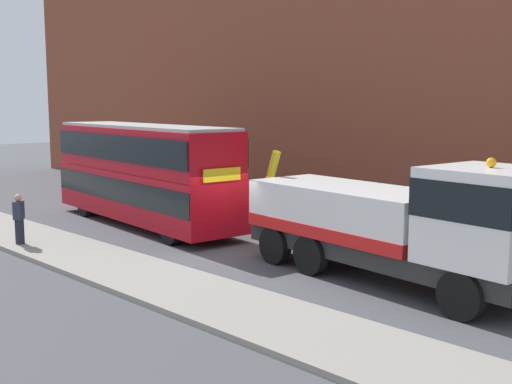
# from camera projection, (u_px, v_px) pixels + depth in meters

# --- Properties ---
(ground_plane) EXTENTS (120.00, 120.00, 0.00)m
(ground_plane) POSITION_uv_depth(u_px,v_px,m) (240.00, 252.00, 21.26)
(ground_plane) COLOR #4C4C51
(near_kerb) EXTENTS (60.00, 2.80, 0.15)m
(near_kerb) POSITION_uv_depth(u_px,v_px,m) (133.00, 273.00, 18.34)
(near_kerb) COLOR gray
(near_kerb) RESTS_ON ground_plane
(building_facade) EXTENTS (60.00, 1.50, 16.00)m
(building_facade) POSITION_uv_depth(u_px,v_px,m) (398.00, 26.00, 26.36)
(building_facade) COLOR brown
(building_facade) RESTS_ON ground_plane
(recovery_tow_truck) EXTENTS (10.24, 3.54, 3.67)m
(recovery_tow_truck) POSITION_uv_depth(u_px,v_px,m) (397.00, 221.00, 17.25)
(recovery_tow_truck) COLOR #2D2D2D
(recovery_tow_truck) RESTS_ON ground_plane
(double_decker_bus) EXTENTS (11.20, 3.66, 4.06)m
(double_decker_bus) POSITION_uv_depth(u_px,v_px,m) (143.00, 170.00, 25.73)
(double_decker_bus) COLOR #B70C19
(double_decker_bus) RESTS_ON ground_plane
(pedestrian_onlooker) EXTENTS (0.46, 0.47, 1.71)m
(pedestrian_onlooker) POSITION_uv_depth(u_px,v_px,m) (19.00, 220.00, 21.72)
(pedestrian_onlooker) COLOR #232333
(pedestrian_onlooker) RESTS_ON near_kerb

